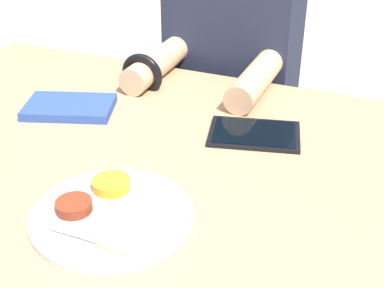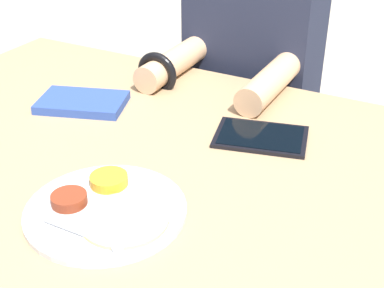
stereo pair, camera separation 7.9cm
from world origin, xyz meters
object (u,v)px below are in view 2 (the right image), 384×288
(red_notebook, at_px, (82,103))
(tablet_device, at_px, (261,137))
(thali_tray, at_px, (106,209))
(person_diner, at_px, (249,105))

(red_notebook, height_order, tablet_device, red_notebook)
(thali_tray, distance_m, red_notebook, 0.43)
(thali_tray, xyz_separation_m, red_notebook, (-0.29, 0.31, 0.00))
(thali_tray, xyz_separation_m, person_diner, (-0.07, 0.79, -0.16))
(thali_tray, relative_size, red_notebook, 1.19)
(person_diner, bearing_deg, tablet_device, -65.19)
(person_diner, bearing_deg, red_notebook, -115.33)
(tablet_device, bearing_deg, person_diner, 114.81)
(red_notebook, height_order, person_diner, person_diner)
(tablet_device, bearing_deg, red_notebook, -173.14)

